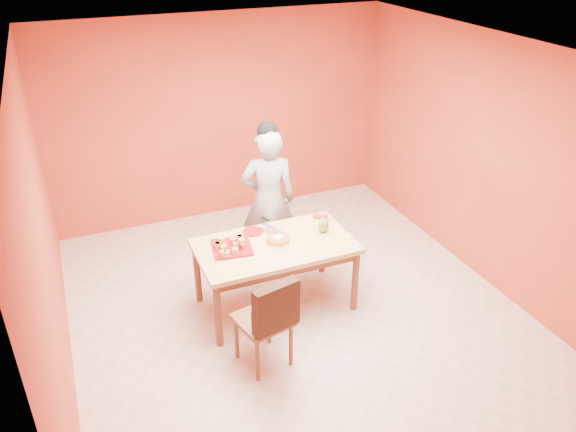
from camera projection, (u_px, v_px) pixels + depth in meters
name	position (u px, v px, depth m)	size (l,w,h in m)	color
floor	(295.00, 310.00, 5.98)	(5.00, 5.00, 0.00)	beige
ceiling	(297.00, 52.00, 4.70)	(5.00, 5.00, 0.00)	white
wall_back	(221.00, 119.00, 7.37)	(4.50, 4.50, 0.00)	#C3472D
wall_left	(43.00, 244.00, 4.58)	(5.00, 5.00, 0.00)	#C3472D
wall_right	(485.00, 161.00, 6.10)	(5.00, 5.00, 0.00)	#C3472D
dining_table	(275.00, 252.00, 5.76)	(1.60, 0.90, 0.76)	tan
dining_chair	(264.00, 319.00, 5.05)	(0.55, 0.61, 0.99)	brown
pastry_pile	(232.00, 242.00, 5.60)	(0.35, 0.35, 0.11)	tan
person	(268.00, 200.00, 6.37)	(0.62, 0.41, 1.71)	gray
pastry_platter	(232.00, 248.00, 5.63)	(0.39, 0.39, 0.02)	maroon
red_dinner_plate	(253.00, 231.00, 5.92)	(0.22, 0.22, 0.01)	maroon
white_cake_plate	(278.00, 242.00, 5.73)	(0.28, 0.28, 0.01)	silver
sponge_cake	(278.00, 239.00, 5.71)	(0.24, 0.24, 0.05)	gold
cake_server	(272.00, 228.00, 5.85)	(0.06, 0.29, 0.01)	silver
egg_ornament	(323.00, 226.00, 5.89)	(0.12, 0.10, 0.15)	olive
magenta_glass	(325.00, 217.00, 6.11)	(0.06, 0.06, 0.09)	#E1216E
checker_tin	(317.00, 216.00, 6.20)	(0.10, 0.10, 0.03)	#31200D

